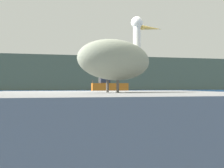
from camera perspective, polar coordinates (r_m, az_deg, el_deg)
ground_plane at (r=3.85m, az=-4.22°, el=-13.99°), size 260.00×260.00×0.00m
hillside_backdrop at (r=71.86m, az=-11.60°, el=2.34°), size 140.00×11.00×9.10m
pier_dock at (r=2.89m, az=0.86°, el=-10.13°), size 2.84×2.48×0.83m
pelican at (r=2.88m, az=1.04°, el=5.62°), size 1.29×0.91×0.92m
fishing_boat_orange at (r=45.14m, az=-0.69°, el=-0.43°), size 6.43×1.88×5.69m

